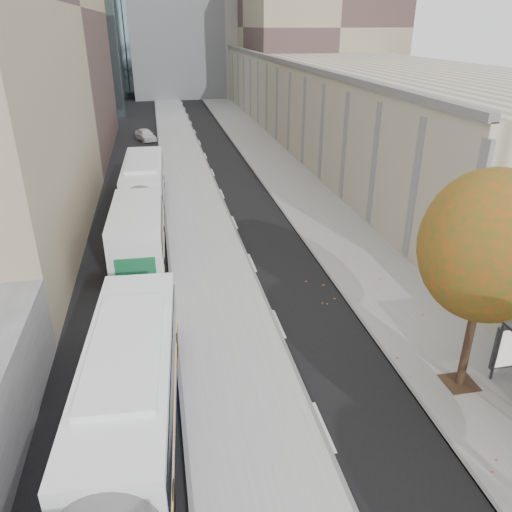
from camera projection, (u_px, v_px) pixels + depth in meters
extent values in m
cube|color=#A3A3A3|center=(193.00, 199.00, 35.58)|extent=(4.25, 150.00, 0.15)
cube|color=gray|center=(301.00, 193.00, 37.00)|extent=(4.75, 150.00, 0.08)
cube|color=gray|center=(326.00, 89.00, 63.11)|extent=(18.00, 92.00, 8.00)
cube|color=gray|center=(217.00, 1.00, 85.27)|extent=(30.00, 18.00, 30.00)
cylinder|color=black|center=(468.00, 344.00, 16.64)|extent=(0.28, 0.28, 3.24)
sphere|color=#2B521A|center=(489.00, 247.00, 15.13)|extent=(4.20, 4.20, 4.20)
cube|color=white|center=(116.00, 497.00, 11.55)|extent=(3.59, 17.37, 2.87)
cube|color=black|center=(113.00, 481.00, 11.33)|extent=(3.60, 16.69, 1.00)
cube|color=white|center=(142.00, 202.00, 30.73)|extent=(3.01, 17.61, 2.92)
cube|color=black|center=(141.00, 193.00, 30.50)|extent=(3.05, 16.91, 1.01)
cube|color=#1B693F|center=(141.00, 268.00, 23.09)|extent=(1.85, 0.11, 1.13)
imported|color=white|center=(145.00, 135.00, 53.47)|extent=(2.58, 3.96, 1.25)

